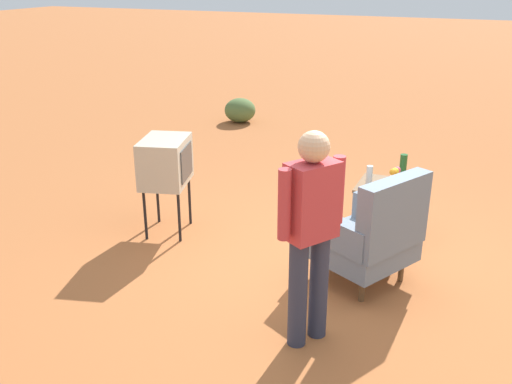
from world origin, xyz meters
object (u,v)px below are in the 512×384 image
at_px(person_standing, 311,227).
at_px(bottle_short_clear, 369,175).
at_px(armchair, 371,233).
at_px(bottle_wine_green, 403,170).
at_px(flower_vase, 394,179).
at_px(side_table, 385,193).
at_px(tv_on_stand, 165,162).

relative_size(person_standing, bottle_short_clear, 8.20).
height_order(armchair, bottle_wine_green, armchair).
bearing_deg(armchair, flower_vase, 177.18).
xyz_separation_m(side_table, tv_on_stand, (0.75, -2.13, 0.28)).
bearing_deg(armchair, tv_on_stand, -96.23).
xyz_separation_m(tv_on_stand, bottle_wine_green, (-0.83, 2.27, -0.04)).
bearing_deg(flower_vase, bottle_short_clear, -118.00).
relative_size(tv_on_stand, person_standing, 0.63).
distance_m(armchair, bottle_wine_green, 1.10).
xyz_separation_m(armchair, tv_on_stand, (-0.24, -2.20, 0.28)).
distance_m(tv_on_stand, bottle_wine_green, 2.42).
xyz_separation_m(tv_on_stand, person_standing, (1.24, 1.96, 0.16)).
relative_size(armchair, bottle_short_clear, 5.30).
relative_size(side_table, bottle_short_clear, 2.93).
height_order(side_table, bottle_wine_green, bottle_wine_green).
xyz_separation_m(bottle_wine_green, flower_vase, (0.28, -0.03, -0.01)).
bearing_deg(armchair, bottle_short_clear, -165.82).
distance_m(armchair, flower_vase, 0.82).
bearing_deg(side_table, tv_on_stand, -70.49).
bearing_deg(armchair, person_standing, -13.45).
bearing_deg(side_table, armchair, 4.07).
xyz_separation_m(tv_on_stand, bottle_short_clear, (-0.70, 1.96, -0.10)).
distance_m(armchair, bottle_short_clear, 0.98).
height_order(armchair, person_standing, person_standing).
height_order(person_standing, flower_vase, person_standing).
height_order(tv_on_stand, person_standing, person_standing).
relative_size(armchair, bottle_wine_green, 3.31).
xyz_separation_m(armchair, side_table, (-0.99, -0.07, 0.00)).
distance_m(armchair, side_table, 1.00).
distance_m(side_table, flower_vase, 0.33).
bearing_deg(side_table, flower_vase, 28.14).
distance_m(side_table, tv_on_stand, 2.28).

